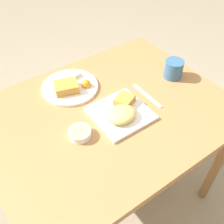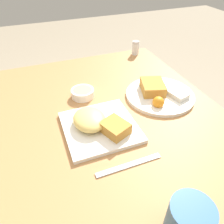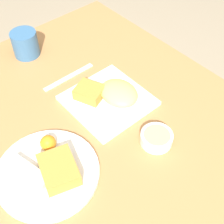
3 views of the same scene
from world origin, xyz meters
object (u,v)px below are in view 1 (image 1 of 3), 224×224
Objects in this scene: coffee_mug at (174,69)px; plate_oval_far at (70,86)px; sauce_ramekin at (80,133)px; butter_knife at (147,95)px; plate_square_near at (121,112)px.

plate_oval_far is at bearing 155.46° from coffee_mug.
plate_oval_far is at bearing 68.79° from sauce_ramekin.
plate_oval_far is 0.52m from coffee_mug.
plate_oval_far is 2.97× the size of sauce_ramekin.
plate_oval_far is 0.37m from butter_knife.
sauce_ramekin is 0.46× the size of butter_knife.
plate_oval_far is (-0.09, 0.29, -0.01)m from plate_square_near.
plate_oval_far reaches higher than butter_knife.
plate_oval_far is at bearing 46.31° from butter_knife.
plate_oval_far is 0.31m from sauce_ramekin.
plate_square_near is 0.30m from plate_oval_far.
sauce_ramekin is 0.99× the size of coffee_mug.
plate_oval_far is at bearing 108.11° from plate_square_near.
coffee_mug is (0.38, 0.07, 0.02)m from plate_square_near.
butter_knife is at bearing -43.43° from plate_oval_far.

